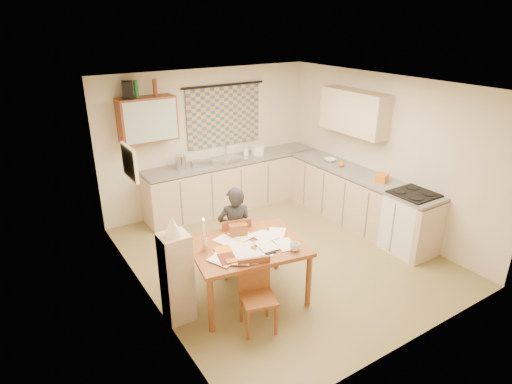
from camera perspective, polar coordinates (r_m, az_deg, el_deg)
floor at (r=6.47m, az=3.34°, el=-8.47°), size 4.00×4.50×0.02m
ceiling at (r=5.62m, az=3.92°, el=14.18°), size 4.00×4.50×0.02m
wall_back at (r=7.77m, az=-6.29°, el=6.92°), size 4.00×0.02×2.50m
wall_front at (r=4.48m, az=20.96°, el=-6.60°), size 4.00×0.02×2.50m
wall_left at (r=5.09m, az=-15.05°, el=-2.28°), size 0.02×4.50×2.50m
wall_right at (r=7.24m, az=16.63°, el=4.95°), size 0.02×4.50×2.50m
window_blind at (r=7.78m, az=-4.28°, el=10.04°), size 1.45×0.03×1.05m
curtain_rod at (r=7.66m, az=-4.33°, el=14.03°), size 1.60×0.04×0.04m
wall_cabinet at (r=7.06m, az=-14.28°, el=9.39°), size 0.90×0.34×0.70m
wall_cabinet_glass at (r=6.90m, az=-13.81°, el=9.14°), size 0.84×0.02×0.64m
upper_cabinet_right at (r=7.33m, az=12.97°, el=10.37°), size 0.34×1.30×0.70m
framed_print at (r=5.30m, az=-16.51°, el=3.79°), size 0.04×0.50×0.40m
print_canvas at (r=5.31m, az=-16.25°, el=3.84°), size 0.01×0.42×0.32m
counter_back at (r=7.90m, az=-3.09°, el=1.17°), size 3.30×0.62×0.92m
counter_right at (r=7.41m, az=13.30°, el=-0.91°), size 0.62×2.95×0.92m
stove at (r=6.77m, az=19.82°, el=-3.82°), size 0.61×0.61×0.94m
sink at (r=7.73m, az=-3.53°, el=4.05°), size 0.64×0.57×0.10m
tap at (r=7.84m, az=-4.01°, el=5.68°), size 0.03×0.03×0.28m
dish_rack at (r=7.47m, az=-7.18°, el=3.83°), size 0.43×0.40×0.06m
kettle at (r=7.29m, az=-10.02°, el=3.93°), size 0.23×0.23×0.24m
mixing_bowl at (r=7.99m, az=0.26°, el=5.61°), size 0.24×0.24×0.16m
soap_bottle at (r=7.91m, az=-1.36°, el=5.49°), size 0.14×0.14×0.18m
bowl at (r=7.71m, az=9.87°, el=4.22°), size 0.21×0.21×0.05m
orange_bag at (r=6.93m, az=16.42°, el=1.82°), size 0.27×0.24×0.12m
fruit_orange at (r=7.44m, az=11.33°, el=3.64°), size 0.10×0.10×0.10m
speaker at (r=6.90m, az=-16.73°, el=12.92°), size 0.21×0.24×0.26m
bottle_green at (r=6.93m, az=-15.70°, el=13.08°), size 0.08×0.08×0.26m
bottle_brown at (r=7.03m, az=-13.32°, el=13.41°), size 0.08×0.08×0.26m
dining_table at (r=5.40m, az=-1.15°, el=-10.43°), size 1.51×1.24×0.75m
chair_far at (r=5.95m, az=-2.95°, el=-8.35°), size 0.47×0.47×0.87m
chair_near at (r=5.00m, az=0.24°, el=-15.23°), size 0.46×0.46×0.82m
person at (r=5.75m, az=-2.78°, el=-5.28°), size 0.67×0.62×1.28m
shelf_stand at (r=5.04m, az=-10.51°, el=-11.18°), size 0.32×0.30×1.10m
lampshade at (r=4.72m, az=-11.07°, el=-4.47°), size 0.20×0.20×0.22m
letter_rack at (r=5.37m, az=-2.37°, el=-5.12°), size 0.24×0.17×0.16m
mug at (r=5.08m, az=5.18°, el=-7.29°), size 0.20×0.20×0.10m
magazine at (r=4.89m, az=-4.94°, el=-9.10°), size 0.30×0.34×0.02m
book at (r=5.02m, az=-5.20°, el=-8.20°), size 0.24×0.30×0.02m
orange_box at (r=4.84m, az=-3.27°, el=-9.28°), size 0.14×0.11×0.04m
eyeglasses at (r=5.02m, az=1.94°, el=-8.14°), size 0.13×0.05×0.02m
candle_holder at (r=5.08m, az=-6.87°, el=-6.85°), size 0.08×0.08×0.18m
candle at (r=4.99m, az=-6.93°, el=-4.83°), size 0.02×0.02×0.22m
candle_flame at (r=4.92m, az=-7.05°, el=-3.64°), size 0.02×0.02×0.02m
papers at (r=5.16m, az=-0.81°, el=-7.18°), size 1.23×0.84×0.02m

